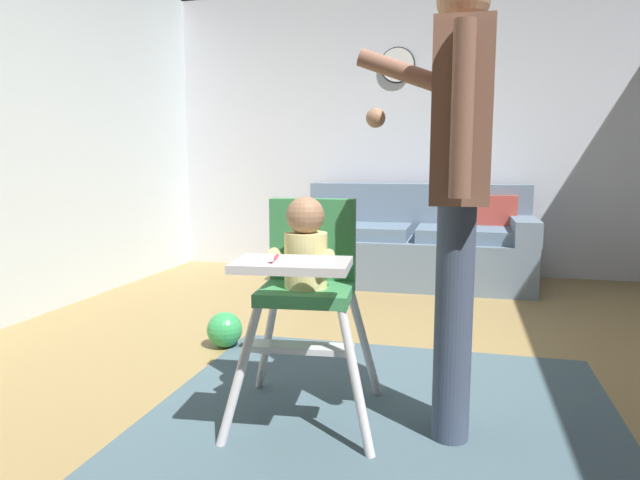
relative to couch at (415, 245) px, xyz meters
The scene contains 8 objects.
ground 2.44m from the couch, 92.04° to the right, with size 6.28×7.40×0.10m, color olive.
wall_far 1.14m from the couch, 99.37° to the left, with size 5.48×0.06×2.67m, color silver.
area_rug 3.01m from the couch, 88.16° to the right, with size 1.92×2.34×0.01m, color #455C66.
couch is the anchor object (origin of this frame).
high_chair 2.85m from the couch, 94.13° to the right, with size 0.66×0.77×0.92m.
adult_standing 2.90m from the couch, 82.59° to the right, with size 0.52×0.49×1.71m.
toy_ball_second 2.27m from the couch, 113.63° to the right, with size 0.20×0.20×0.20m, color green.
wall_clock 1.71m from the couch, 116.55° to the left, with size 0.33×0.04×0.33m.
Camera 1 is at (0.47, -2.54, 1.05)m, focal length 31.51 mm.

